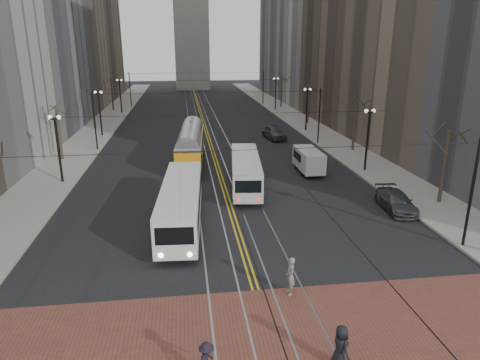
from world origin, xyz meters
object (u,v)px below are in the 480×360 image
object	(u,v)px
cargo_van	(308,161)
sedan_parked	(396,201)
streetcar	(191,148)
transit_bus	(181,206)
pedestrian_a	(341,347)
sedan_grey	(274,132)
pedestrian_b	(290,276)
rear_bus	(246,172)

from	to	relation	value
cargo_van	sedan_parked	bearing A→B (deg)	-70.52
streetcar	cargo_van	world-z (taller)	streetcar
transit_bus	pedestrian_a	size ratio (longest dim) A/B	6.62
sedan_grey	sedan_parked	xyz separation A→B (m)	(3.53, -25.41, -0.18)
sedan_grey	pedestrian_b	distance (m)	35.70
sedan_parked	transit_bus	bearing A→B (deg)	-172.13
rear_bus	sedan_grey	size ratio (longest dim) A/B	2.03
transit_bus	sedan_grey	bearing A→B (deg)	69.53
sedan_grey	pedestrian_b	size ratio (longest dim) A/B	2.66
pedestrian_b	rear_bus	bearing A→B (deg)	-179.09
transit_bus	pedestrian_b	distance (m)	10.19
rear_bus	pedestrian_a	distance (m)	21.14
cargo_van	sedan_grey	size ratio (longest dim) A/B	0.97
transit_bus	sedan_grey	world-z (taller)	transit_bus
pedestrian_a	sedan_grey	bearing A→B (deg)	-21.27
sedan_parked	rear_bus	bearing A→B (deg)	151.84
rear_bus	sedan_grey	xyz separation A→B (m)	(6.47, 18.93, -0.47)
cargo_van	sedan_grey	bearing A→B (deg)	90.36
cargo_van	rear_bus	bearing A→B (deg)	-149.87
sedan_grey	rear_bus	bearing A→B (deg)	-116.85
transit_bus	pedestrian_b	world-z (taller)	transit_bus
transit_bus	streetcar	xyz separation A→B (m)	(1.00, 16.13, 0.05)
transit_bus	sedan_parked	bearing A→B (deg)	6.79
sedan_parked	pedestrian_a	xyz separation A→B (m)	(-9.61, -14.66, 0.20)
transit_bus	cargo_van	distance (m)	16.12
streetcar	pedestrian_b	size ratio (longest dim) A/B	6.64
rear_bus	streetcar	bearing A→B (deg)	122.25
transit_bus	pedestrian_a	xyz separation A→B (m)	(5.69, -13.83, -0.55)
cargo_van	sedan_parked	world-z (taller)	cargo_van
sedan_parked	cargo_van	bearing A→B (deg)	113.89
pedestrian_a	transit_bus	bearing A→B (deg)	9.73
sedan_parked	pedestrian_a	distance (m)	17.53
sedan_grey	pedestrian_b	world-z (taller)	pedestrian_b
sedan_parked	streetcar	bearing A→B (deg)	137.84
cargo_van	pedestrian_b	world-z (taller)	cargo_van
sedan_grey	cargo_van	bearing A→B (deg)	-97.98
pedestrian_b	sedan_parked	bearing A→B (deg)	135.08
sedan_parked	pedestrian_a	bearing A→B (deg)	-118.47
streetcar	cargo_van	xyz separation A→B (m)	(10.77, -5.12, -0.40)
rear_bus	pedestrian_b	world-z (taller)	rear_bus
streetcar	pedestrian_a	xyz separation A→B (m)	(4.69, -29.95, -0.60)
pedestrian_b	pedestrian_a	bearing A→B (deg)	8.96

